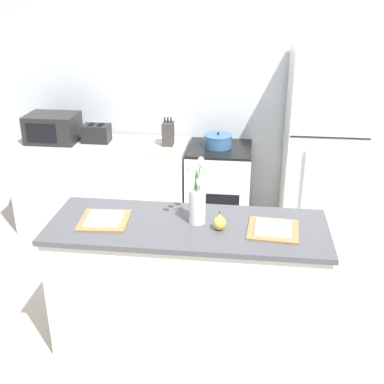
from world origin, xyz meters
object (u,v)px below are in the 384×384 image
object	(u,v)px
flower_vase	(197,200)
pear_figurine	(219,222)
cooking_pot	(218,141)
microwave	(53,128)
plate_setting_right	(273,229)
plate_setting_left	(104,220)
toaster	(96,133)
knife_block	(168,134)
stove_range	(219,191)
refrigerator	(323,150)

from	to	relation	value
flower_vase	pear_figurine	size ratio (longest dim) A/B	3.29
pear_figurine	cooking_pot	bearing A→B (deg)	94.35
cooking_pot	microwave	size ratio (longest dim) A/B	0.56
plate_setting_right	plate_setting_left	bearing A→B (deg)	180.00
flower_vase	plate_setting_left	bearing A→B (deg)	-174.53
plate_setting_left	toaster	size ratio (longest dim) A/B	1.19
flower_vase	cooking_pot	bearing A→B (deg)	89.13
cooking_pot	knife_block	bearing A→B (deg)	179.20
microwave	toaster	bearing A→B (deg)	4.55
stove_range	knife_block	bearing A→B (deg)	177.67
flower_vase	cooking_pot	world-z (taller)	flower_vase
refrigerator	flower_vase	distance (m)	1.85
pear_figurine	plate_setting_right	distance (m)	0.34
pear_figurine	plate_setting_left	distance (m)	0.75
knife_block	cooking_pot	bearing A→B (deg)	-0.80
plate_setting_left	toaster	bearing A→B (deg)	108.65
refrigerator	plate_setting_right	bearing A→B (deg)	-107.38
plate_setting_left	cooking_pot	distance (m)	1.75
toaster	microwave	world-z (taller)	microwave
plate_setting_left	toaster	xyz separation A→B (m)	(-0.56, 1.65, 0.08)
toaster	knife_block	size ratio (longest dim) A/B	1.04
flower_vase	plate_setting_left	size ratio (longest dim) A/B	1.28
plate_setting_left	stove_range	bearing A→B (deg)	68.26
toaster	knife_block	world-z (taller)	knife_block
refrigerator	cooking_pot	xyz separation A→B (m)	(-0.97, 0.01, 0.05)
stove_range	knife_block	distance (m)	0.75
pear_figurine	microwave	bearing A→B (deg)	136.50
stove_range	plate_setting_left	distance (m)	1.80
refrigerator	flower_vase	xyz separation A→B (m)	(-0.99, -1.56, 0.14)
refrigerator	flower_vase	world-z (taller)	refrigerator
stove_range	plate_setting_left	world-z (taller)	plate_setting_left
pear_figurine	plate_setting_left	xyz separation A→B (m)	(-0.75, 0.03, -0.04)
stove_range	plate_setting_right	bearing A→B (deg)	-74.62
pear_figurine	toaster	bearing A→B (deg)	128.00
plate_setting_left	plate_setting_right	distance (m)	1.09
flower_vase	plate_setting_right	distance (m)	0.51
refrigerator	knife_block	size ratio (longest dim) A/B	6.73
plate_setting_left	knife_block	world-z (taller)	knife_block
pear_figurine	plate_setting_left	size ratio (longest dim) A/B	0.39
plate_setting_left	toaster	distance (m)	1.74
plate_setting_right	microwave	distance (m)	2.63
refrigerator	cooking_pot	world-z (taller)	refrigerator
plate_setting_left	microwave	size ratio (longest dim) A/B	0.70
flower_vase	knife_block	bearing A→B (deg)	105.99
cooking_pot	microwave	distance (m)	1.61
pear_figurine	knife_block	distance (m)	1.77
pear_figurine	stove_range	bearing A→B (deg)	93.78
flower_vase	pear_figurine	bearing A→B (deg)	-29.63
plate_setting_left	microwave	world-z (taller)	microwave
stove_range	pear_figurine	world-z (taller)	pear_figurine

